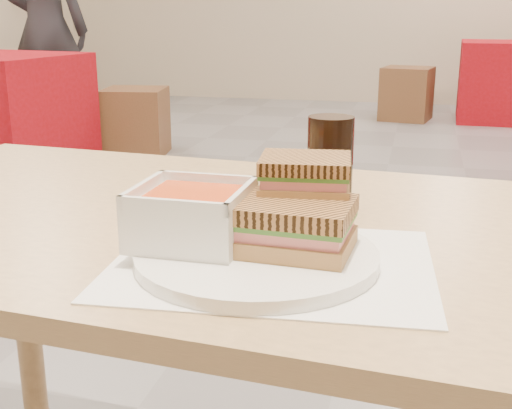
% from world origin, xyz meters
% --- Properties ---
extents(main_table, '(1.25, 0.79, 0.75)m').
position_xyz_m(main_table, '(-0.12, -1.84, 0.64)').
color(main_table, tan).
rests_on(main_table, ground).
extents(tray_liner, '(0.39, 0.31, 0.00)m').
position_xyz_m(tray_liner, '(0.03, -2.00, 0.75)').
color(tray_liner, white).
rests_on(tray_liner, main_table).
extents(plate, '(0.28, 0.28, 0.02)m').
position_xyz_m(plate, '(0.01, -2.01, 0.76)').
color(plate, white).
rests_on(plate, tray_liner).
extents(soup_bowl, '(0.13, 0.13, 0.07)m').
position_xyz_m(soup_bowl, '(-0.07, -1.99, 0.80)').
color(soup_bowl, white).
rests_on(soup_bowl, plate).
extents(panini_lower, '(0.14, 0.12, 0.06)m').
position_xyz_m(panini_lower, '(0.05, -1.99, 0.80)').
color(panini_lower, '#A7774C').
rests_on(panini_lower, plate).
extents(panini_upper, '(0.12, 0.10, 0.05)m').
position_xyz_m(panini_upper, '(0.06, -1.94, 0.84)').
color(panini_upper, '#A7774C').
rests_on(panini_upper, panini_lower).
extents(cola_glass, '(0.06, 0.06, 0.14)m').
position_xyz_m(cola_glass, '(0.06, -1.78, 0.82)').
color(cola_glass, black).
rests_on(cola_glass, main_table).
extents(bg_table_0, '(0.97, 0.97, 0.75)m').
position_xyz_m(bg_table_0, '(-2.42, 1.13, 0.37)').
color(bg_table_0, maroon).
rests_on(bg_table_0, ground).
extents(bg_table_2, '(0.86, 0.86, 0.73)m').
position_xyz_m(bg_table_2, '(0.94, 4.02, 0.37)').
color(bg_table_2, maroon).
rests_on(bg_table_2, ground).
extents(bg_chair_0r, '(0.49, 0.49, 0.48)m').
position_xyz_m(bg_chair_0r, '(-1.80, 1.77, 0.24)').
color(bg_chair_0r, brown).
rests_on(bg_chair_0r, ground).
extents(bg_chair_2l, '(0.51, 0.51, 0.49)m').
position_xyz_m(bg_chair_2l, '(0.06, 3.85, 0.25)').
color(bg_chair_2l, brown).
rests_on(bg_chair_2l, ground).
extents(patron_a, '(0.68, 0.49, 1.75)m').
position_xyz_m(patron_a, '(-2.54, 1.90, 0.87)').
color(patron_a, black).
rests_on(patron_a, ground).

